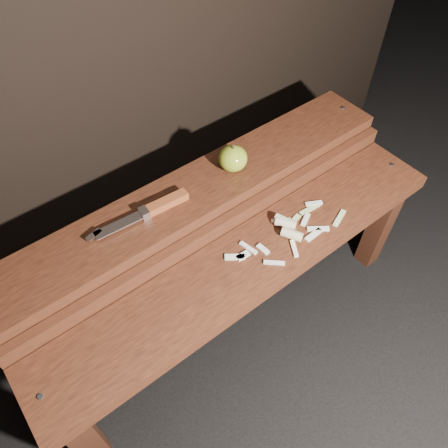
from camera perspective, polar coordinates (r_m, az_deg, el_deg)
ground at (r=1.49m, az=1.45°, el=-12.45°), size 60.00×60.00×0.00m
bench_front_tier at (r=1.16m, az=3.69°, el=-6.68°), size 1.20×0.20×0.42m
bench_rear_tier at (r=1.22m, az=-3.05°, el=1.96°), size 1.20×0.21×0.50m
apple at (r=1.19m, az=1.17°, el=8.56°), size 0.08×0.08×0.08m
knife at (r=1.11m, az=-8.98°, el=2.08°), size 0.27×0.05×0.02m
apple_scraps at (r=1.17m, az=8.33°, el=-0.58°), size 0.36×0.13×0.03m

